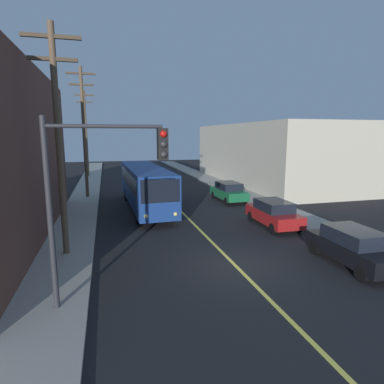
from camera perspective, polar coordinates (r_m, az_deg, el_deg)
name	(u,v)px	position (r m, az deg, el deg)	size (l,w,h in m)	color
ground_plane	(235,265)	(14.45, 7.66, -12.78)	(120.00, 120.00, 0.00)	black
sidewalk_left	(78,218)	(23.03, -19.61, -4.40)	(2.50, 90.00, 0.15)	gray
sidewalk_right	(272,206)	(26.10, 13.99, -2.45)	(2.50, 90.00, 0.15)	gray
lane_stripe_center	(169,200)	(28.31, -4.03, -1.35)	(0.16, 60.00, 0.01)	#D8CC4C
building_right_warehouse	(276,154)	(39.98, 14.73, 6.61)	(12.00, 24.23, 6.84)	beige
city_bus	(145,185)	(24.85, -8.30, 1.22)	(2.94, 12.22, 3.20)	navy
parked_car_black	(353,246)	(15.72, 26.69, -8.62)	(1.91, 4.45, 1.62)	black
parked_car_red	(274,213)	(20.52, 14.27, -3.63)	(1.87, 4.43, 1.62)	maroon
parked_car_green	(229,191)	(27.70, 6.51, 0.12)	(1.92, 4.45, 1.62)	#196038
utility_pole_near	(58,132)	(15.48, -22.67, 9.74)	(2.40, 0.28, 10.10)	brown
utility_pole_mid	(84,127)	(29.81, -18.66, 10.80)	(2.40, 0.28, 11.16)	brown
utility_pole_far	(86,130)	(45.43, -18.31, 10.40)	(2.40, 0.28, 11.19)	brown
traffic_signal_left_corner	(101,177)	(10.35, -15.92, 2.57)	(3.75, 0.48, 6.00)	#2D2D33
fire_hydrant	(287,208)	(23.44, 16.47, -2.69)	(0.44, 0.26, 0.84)	red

